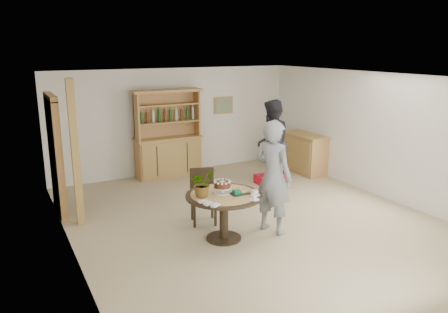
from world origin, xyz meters
TOP-DOWN VIEW (x-y plane):
  - ground at (0.00, 0.00)m, footprint 7.00×7.00m
  - room_shell at (0.00, 0.01)m, footprint 6.04×7.04m
  - doorway at (-2.93, 2.00)m, footprint 0.13×1.10m
  - pine_post at (-2.70, 1.20)m, footprint 0.12×0.12m
  - hutch at (-0.30, 3.24)m, footprint 1.62×0.54m
  - sideboard at (2.74, 2.00)m, footprint 0.54×1.26m
  - dining_table at (-0.80, -0.50)m, footprint 1.20×1.20m
  - dining_chair at (-0.78, 0.32)m, footprint 0.53×0.53m
  - birthday_cake at (-0.80, -0.45)m, footprint 0.30×0.30m
  - flower_vase at (-1.15, -0.45)m, footprint 0.47×0.44m
  - gift_tray at (-0.59, -0.63)m, footprint 0.30×0.20m
  - coffee_cup_a at (-0.40, -0.78)m, footprint 0.15×0.15m
  - coffee_cup_b at (-0.52, -0.95)m, footprint 0.15×0.15m
  - napkins at (-1.21, -0.82)m, footprint 0.24×0.33m
  - teen_boy at (0.05, -0.60)m, footprint 0.66×0.80m
  - adult_person at (1.48, 1.57)m, footprint 1.16×1.14m
  - red_suitcase at (1.49, 1.62)m, footprint 0.61×0.42m

SIDE VIEW (x-z plane):
  - ground at x=0.00m, z-range 0.00..0.00m
  - red_suitcase at x=1.49m, z-range 0.00..0.21m
  - sideboard at x=2.74m, z-range 0.00..0.94m
  - dining_chair at x=-0.78m, z-range 0.06..1.01m
  - dining_table at x=-0.80m, z-range 0.22..0.98m
  - hutch at x=-0.30m, z-range -0.33..1.71m
  - napkins at x=-1.21m, z-range 0.76..0.79m
  - gift_tray at x=-0.59m, z-range 0.75..0.83m
  - coffee_cup_b at x=-0.52m, z-range 0.75..0.84m
  - coffee_cup_a at x=-0.40m, z-range 0.76..0.84m
  - birthday_cake at x=-0.80m, z-range 0.78..0.98m
  - teen_boy at x=0.05m, z-range 0.00..1.88m
  - adult_person at x=1.48m, z-range 0.00..1.88m
  - flower_vase at x=-1.15m, z-range 0.76..1.18m
  - doorway at x=-2.93m, z-range 0.02..2.20m
  - pine_post at x=-2.70m, z-range 0.00..2.50m
  - room_shell at x=0.00m, z-range 0.48..3.00m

